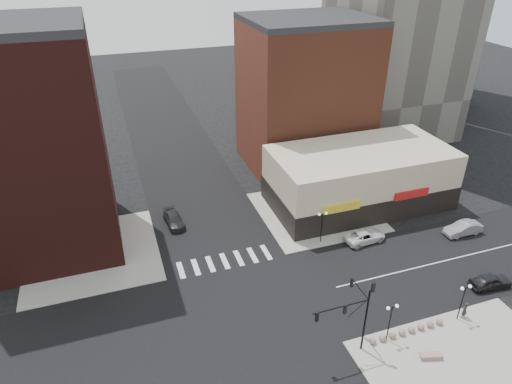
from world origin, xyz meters
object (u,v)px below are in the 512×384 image
dark_sedan_north (174,220)px  stone_bench (431,356)px  street_lamp_se_b (464,294)px  street_lamp_ne (322,220)px  traffic_signal (355,309)px  white_suv (365,236)px  street_lamp_se_a (391,314)px  pedestrian (465,310)px  dark_sedan_east (491,281)px  silver_sedan (463,229)px

dark_sedan_north → stone_bench: bearing=-64.2°
street_lamp_se_b → street_lamp_ne: size_ratio=1.00×
traffic_signal → street_lamp_se_b: traffic_signal is taller
stone_bench → white_suv: bearing=94.1°
street_lamp_se_a → white_suv: 15.99m
street_lamp_se_a → traffic_signal: bearing=177.4°
stone_bench → street_lamp_ne: bearing=110.5°
street_lamp_se_b → dark_sedan_north: street_lamp_se_b is taller
traffic_signal → pedestrian: bearing=-0.8°
dark_sedan_east → dark_sedan_north: size_ratio=0.91×
street_lamp_se_a → street_lamp_ne: 16.03m
traffic_signal → pedestrian: 13.06m
street_lamp_se_b → stone_bench: (-5.51, -3.15, -2.92)m
white_suv → traffic_signal: bearing=140.2°
traffic_signal → street_lamp_se_a: size_ratio=1.87×
street_lamp_se_b → dark_sedan_north: size_ratio=0.84×
street_lamp_ne → street_lamp_se_a: bearing=-93.6°
traffic_signal → street_lamp_ne: (4.76, 15.83, -1.67)m
street_lamp_ne → silver_sedan: street_lamp_ne is taller
street_lamp_se_b → dark_sedan_north: (-23.26, 25.73, -2.57)m
street_lamp_ne → silver_sedan: (17.65, -4.16, -2.48)m
dark_sedan_east → stone_bench: (-12.04, -5.94, -0.40)m
traffic_signal → dark_sedan_north: 28.34m
silver_sedan → dark_sedan_north: silver_sedan is taller
white_suv → stone_bench: white_suv is taller
traffic_signal → street_lamp_se_b: bearing=-0.8°
pedestrian → stone_bench: 6.98m
white_suv → dark_sedan_north: 24.24m
street_lamp_se_a → dark_sedan_north: size_ratio=0.84×
traffic_signal → pedestrian: size_ratio=4.28×
traffic_signal → street_lamp_se_a: traffic_signal is taller
silver_sedan → dark_sedan_north: 36.64m
traffic_signal → white_suv: traffic_signal is taller
silver_sedan → pedestrian: 15.47m
dark_sedan_east → white_suv: bearing=40.7°
street_lamp_se_a → dark_sedan_east: bearing=10.9°
white_suv → silver_sedan: size_ratio=1.06×
dark_sedan_north → silver_sedan: bearing=-28.0°
dark_sedan_east → dark_sedan_north: 37.59m
street_lamp_ne → street_lamp_se_b: bearing=-66.4°
street_lamp_se_a → pedestrian: bearing=0.0°
street_lamp_se_a → stone_bench: street_lamp_se_a is taller
traffic_signal → stone_bench: 8.44m
dark_sedan_east → silver_sedan: 9.93m
traffic_signal → street_lamp_se_b: size_ratio=1.87×
white_suv → pedestrian: 14.71m
dark_sedan_east → silver_sedan: bearing=-19.2°
street_lamp_se_a → street_lamp_se_b: bearing=0.0°
street_lamp_se_a → dark_sedan_east: size_ratio=0.92×
white_suv → dark_sedan_north: (-21.48, 11.23, -0.01)m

